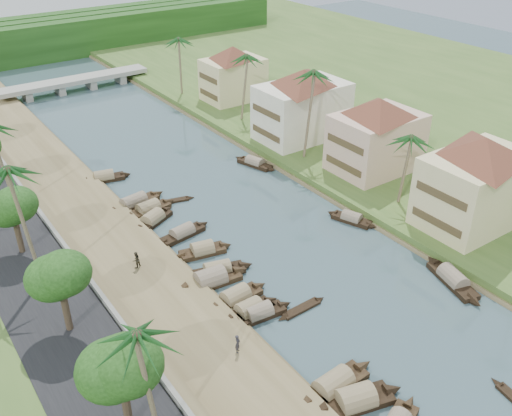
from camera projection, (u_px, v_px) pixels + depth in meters
ground at (329, 280)px, 56.87m from camera, size 220.00×220.00×0.00m
left_bank at (100, 238)px, 62.86m from camera, size 10.00×180.00×0.80m
right_bank at (337, 158)px, 80.20m from camera, size 16.00×180.00×1.20m
road at (21, 261)px, 58.47m from camera, size 8.00×180.00×1.40m
retaining_wall at (61, 242)px, 60.29m from camera, size 0.40×180.00×1.10m
far_right_fill at (496, 106)px, 98.65m from camera, size 60.00×220.00×1.15m
treeline at (29, 40)px, 125.70m from camera, size 120.00×14.00×8.00m
bridge at (75, 82)px, 107.00m from camera, size 28.00×4.00×2.40m
building_near at (477, 180)px, 61.72m from camera, size 14.85×14.85×10.20m
building_mid at (377, 134)px, 73.68m from camera, size 14.11×14.11×9.70m
building_far at (302, 103)px, 82.97m from camera, size 15.59×15.59×10.20m
building_distant at (233, 73)px, 97.89m from camera, size 12.62×12.62×9.20m
sampan_1 at (355, 401)px, 43.15m from camera, size 8.59×4.02×2.46m
sampan_2 at (333, 386)px, 44.44m from camera, size 8.87×2.33×2.30m
sampan_3 at (259, 314)px, 51.81m from camera, size 7.21×2.17×1.95m
sampan_4 at (236, 298)px, 53.80m from camera, size 7.61×2.20×2.15m
sampan_5 at (249, 311)px, 52.15m from camera, size 6.76×2.01×2.16m
sampan_6 at (211, 280)px, 56.12m from camera, size 8.70×2.72×2.52m
sampan_7 at (218, 271)px, 57.50m from camera, size 7.87×3.51×2.08m
sampan_8 at (203, 251)px, 60.61m from camera, size 6.99×2.94×2.13m
sampan_9 at (182, 233)px, 63.57m from camera, size 7.70×2.59×1.95m
sampan_10 at (148, 209)px, 68.19m from camera, size 7.79×2.51×2.13m
sampan_11 at (153, 220)px, 66.11m from camera, size 7.34×4.62×2.13m
sampan_12 at (134, 203)px, 69.57m from camera, size 9.10×3.03×2.14m
sampan_13 at (104, 178)px, 75.42m from camera, size 7.49×3.18×2.04m
sampan_14 at (453, 280)px, 56.24m from camera, size 4.02×8.98×2.16m
sampan_15 at (352, 219)px, 66.32m from camera, size 3.57×6.56×1.81m
sampan_16 at (255, 163)px, 79.35m from camera, size 3.39×7.32×1.83m
canoe_1 at (301, 309)px, 52.89m from camera, size 5.65×1.07×0.91m
canoe_2 at (171, 201)px, 70.52m from camera, size 6.04×2.30×0.87m
palm_1 at (408, 140)px, 64.25m from camera, size 3.20×3.20×9.75m
palm_2 at (309, 75)px, 73.64m from camera, size 3.20×3.20×13.39m
palm_3 at (242, 58)px, 87.07m from camera, size 3.20×3.20×11.58m
palm_4 at (145, 333)px, 33.75m from camera, size 3.20×3.20×11.74m
palm_5 at (14, 171)px, 48.72m from camera, size 3.20×3.20×13.52m
palm_7 at (178, 40)px, 98.09m from camera, size 3.20×3.20×11.27m
tree_1 at (120, 368)px, 37.23m from camera, size 4.84×4.84×7.66m
tree_2 at (59, 276)px, 45.92m from camera, size 4.47×4.47×7.47m
tree_3 at (12, 207)px, 56.16m from camera, size 4.38×4.38×7.14m
tree_6 at (324, 96)px, 86.31m from camera, size 4.15×4.15×6.82m
person_near at (238, 344)px, 46.69m from camera, size 0.74×0.74×1.73m
person_far at (136, 260)px, 56.98m from camera, size 1.05×0.95×1.77m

